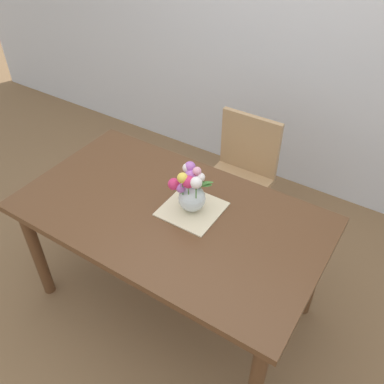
{
  "coord_description": "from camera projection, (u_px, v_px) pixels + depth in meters",
  "views": [
    {
      "loc": [
        0.94,
        -1.26,
        2.2
      ],
      "look_at": [
        0.09,
        0.07,
        0.88
      ],
      "focal_mm": 38.39,
      "sensor_mm": 36.0,
      "label": 1
    }
  ],
  "objects": [
    {
      "name": "ground_plane",
      "position": [
        174.0,
        299.0,
        2.62
      ],
      "size": [
        12.0,
        12.0,
        0.0
      ],
      "primitive_type": "plane",
      "color": "brown"
    },
    {
      "name": "back_wall",
      "position": [
        304.0,
        5.0,
        2.75
      ],
      "size": [
        7.0,
        0.1,
        2.8
      ],
      "primitive_type": "cube",
      "color": "silver",
      "rests_on": "ground_plane"
    },
    {
      "name": "dining_table",
      "position": [
        170.0,
        224.0,
        2.19
      ],
      "size": [
        1.6,
        0.91,
        0.76
      ],
      "color": "brown",
      "rests_on": "ground_plane"
    },
    {
      "name": "chair_far",
      "position": [
        240.0,
        172.0,
        2.79
      ],
      "size": [
        0.42,
        0.42,
        0.9
      ],
      "rotation": [
        0.0,
        0.0,
        3.14
      ],
      "color": "tan",
      "rests_on": "ground_plane"
    },
    {
      "name": "placemat",
      "position": [
        192.0,
        209.0,
        2.13
      ],
      "size": [
        0.29,
        0.29,
        0.01
      ],
      "primitive_type": "cube",
      "color": "beige",
      "rests_on": "dining_table"
    },
    {
      "name": "flower_vase",
      "position": [
        191.0,
        190.0,
        2.06
      ],
      "size": [
        0.19,
        0.16,
        0.25
      ],
      "color": "silver",
      "rests_on": "placemat"
    }
  ]
}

